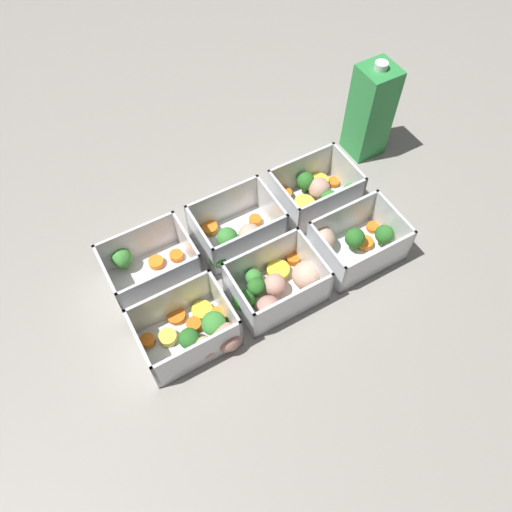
# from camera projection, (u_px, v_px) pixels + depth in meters

# --- Properties ---
(ground_plane) EXTENTS (4.00, 4.00, 0.00)m
(ground_plane) POSITION_uv_depth(u_px,v_px,m) (256.00, 265.00, 0.87)
(ground_plane) COLOR gray
(container_near_left) EXTENTS (0.15, 0.12, 0.08)m
(container_near_left) POSITION_uv_depth(u_px,v_px,m) (198.00, 332.00, 0.77)
(container_near_left) COLOR white
(container_near_left) RESTS_ON ground_plane
(container_near_center) EXTENTS (0.17, 0.11, 0.08)m
(container_near_center) POSITION_uv_depth(u_px,v_px,m) (277.00, 286.00, 0.82)
(container_near_center) COLOR white
(container_near_center) RESTS_ON ground_plane
(container_near_right) EXTENTS (0.15, 0.12, 0.08)m
(container_near_right) POSITION_uv_depth(u_px,v_px,m) (353.00, 242.00, 0.86)
(container_near_right) COLOR white
(container_near_right) RESTS_ON ground_plane
(container_far_left) EXTENTS (0.15, 0.12, 0.08)m
(container_far_left) POSITION_uv_depth(u_px,v_px,m) (149.00, 267.00, 0.84)
(container_far_left) COLOR white
(container_far_left) RESTS_ON ground_plane
(container_far_center) EXTENTS (0.15, 0.11, 0.08)m
(container_far_center) POSITION_uv_depth(u_px,v_px,m) (238.00, 232.00, 0.88)
(container_far_center) COLOR white
(container_far_center) RESTS_ON ground_plane
(container_far_right) EXTENTS (0.15, 0.11, 0.08)m
(container_far_right) POSITION_uv_depth(u_px,v_px,m) (317.00, 192.00, 0.93)
(container_far_right) COLOR white
(container_far_right) RESTS_ON ground_plane
(juice_carton) EXTENTS (0.07, 0.07, 0.20)m
(juice_carton) POSITION_uv_depth(u_px,v_px,m) (370.00, 111.00, 0.95)
(juice_carton) COLOR green
(juice_carton) RESTS_ON ground_plane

